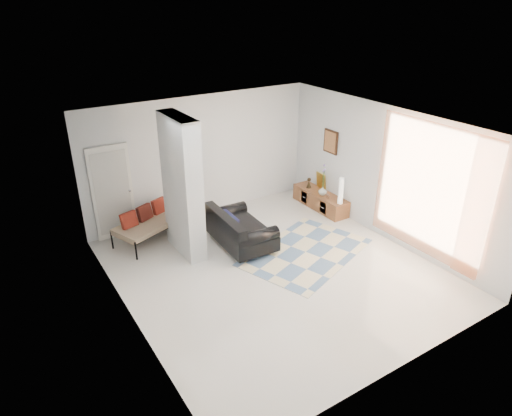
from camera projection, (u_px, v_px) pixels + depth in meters
floor at (275, 270)px, 8.70m from camera, size 6.00×6.00×0.00m
ceiling at (278, 126)px, 7.50m from camera, size 6.00×6.00×0.00m
wall_back at (201, 157)px, 10.39m from camera, size 6.00×0.00×6.00m
wall_front at (410, 287)px, 5.81m from camera, size 6.00×0.00×6.00m
wall_left at (124, 245)px, 6.77m from camera, size 0.00×6.00×6.00m
wall_right at (385, 174)px, 9.43m from camera, size 0.00×6.00×6.00m
partition_column at (182, 187)px, 8.79m from camera, size 0.35×1.20×2.80m
hallway_door at (112, 193)px, 9.50m from camera, size 0.85×0.06×2.04m
curtain at (429, 191)px, 8.50m from camera, size 0.00×2.55×2.55m
wall_art at (331, 142)px, 10.61m from camera, size 0.04×0.45×0.55m
media_console at (320, 200)px, 11.13m from camera, size 0.45×1.62×0.80m
loveseat at (238, 230)px, 9.42m from camera, size 1.01×1.65×0.76m
daybed at (154, 220)px, 9.71m from camera, size 1.97×1.38×0.77m
area_rug at (306, 252)px, 9.29m from camera, size 3.03×2.51×0.01m
cylinder_lamp at (341, 191)px, 10.37m from camera, size 0.11×0.11×0.62m
bronze_figurine at (309, 183)px, 11.28m from camera, size 0.14×0.14×0.25m
vase at (323, 191)px, 10.89m from camera, size 0.23×0.23×0.21m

